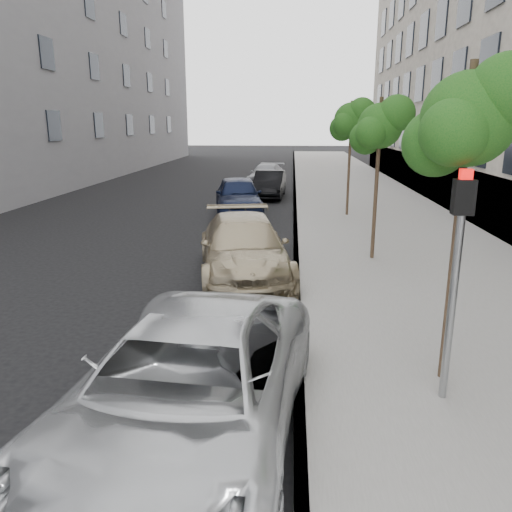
# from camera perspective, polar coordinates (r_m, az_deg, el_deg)

# --- Properties ---
(ground) EXTENTS (160.00, 160.00, 0.00)m
(ground) POSITION_cam_1_polar(r_m,az_deg,el_deg) (6.34, -6.35, -20.07)
(ground) COLOR black
(ground) RESTS_ON ground
(sidewalk) EXTENTS (6.40, 72.00, 0.14)m
(sidewalk) POSITION_cam_1_polar(r_m,az_deg,el_deg) (29.49, 10.56, 7.78)
(sidewalk) COLOR gray
(sidewalk) RESTS_ON ground
(curb) EXTENTS (0.15, 72.00, 0.14)m
(curb) POSITION_cam_1_polar(r_m,az_deg,el_deg) (29.31, 4.42, 7.94)
(curb) COLOR #9E9B93
(curb) RESTS_ON ground
(tree_near) EXTENTS (1.56, 1.36, 4.30)m
(tree_near) POSITION_cam_1_polar(r_m,az_deg,el_deg) (6.95, 23.31, 14.12)
(tree_near) COLOR #38281C
(tree_near) RESTS_ON sidewalk
(tree_mid) EXTENTS (1.52, 1.32, 4.17)m
(tree_mid) POSITION_cam_1_polar(r_m,az_deg,el_deg) (13.28, 14.10, 14.19)
(tree_mid) COLOR #38281C
(tree_mid) RESTS_ON sidewalk
(tree_far) EXTENTS (1.65, 1.45, 4.41)m
(tree_far) POSITION_cam_1_polar(r_m,az_deg,el_deg) (19.72, 10.91, 15.01)
(tree_far) COLOR #38281C
(tree_far) RESTS_ON sidewalk
(signal_pole) EXTENTS (0.24, 0.19, 2.97)m
(signal_pole) POSITION_cam_1_polar(r_m,az_deg,el_deg) (6.58, 21.97, -0.44)
(signal_pole) COLOR #939699
(signal_pole) RESTS_ON sidewalk
(minivan) EXTENTS (2.97, 5.55, 1.48)m
(minivan) POSITION_cam_1_polar(r_m,az_deg,el_deg) (5.84, -7.82, -14.84)
(minivan) COLOR silver
(minivan) RESTS_ON ground
(suv) EXTENTS (2.88, 5.30, 1.46)m
(suv) POSITION_cam_1_polar(r_m,az_deg,el_deg) (11.95, -1.41, 0.91)
(suv) COLOR tan
(suv) RESTS_ON ground
(sedan_blue) EXTENTS (2.51, 4.73, 1.53)m
(sedan_blue) POSITION_cam_1_polar(r_m,az_deg,el_deg) (20.47, -2.05, 6.91)
(sedan_blue) COLOR black
(sedan_blue) RESTS_ON ground
(sedan_black) EXTENTS (1.61, 4.09, 1.33)m
(sedan_black) POSITION_cam_1_polar(r_m,az_deg,el_deg) (25.21, 1.55, 8.20)
(sedan_black) COLOR black
(sedan_black) RESTS_ON ground
(sedan_rear) EXTENTS (2.32, 4.52, 1.25)m
(sedan_rear) POSITION_cam_1_polar(r_m,az_deg,el_deg) (30.18, 1.21, 9.25)
(sedan_rear) COLOR gray
(sedan_rear) RESTS_ON ground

